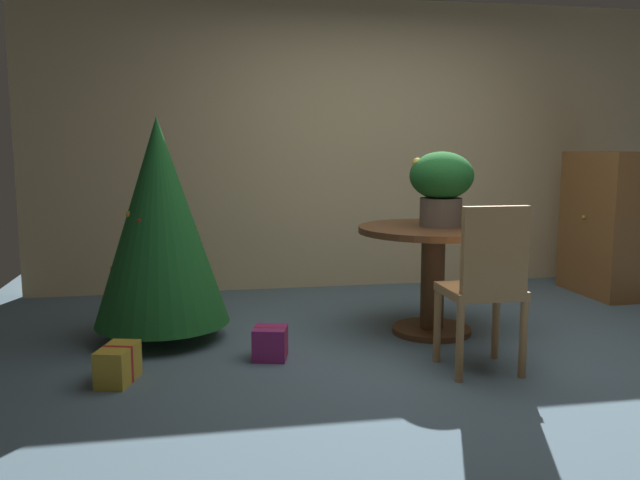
{
  "coord_description": "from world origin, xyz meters",
  "views": [
    {
      "loc": [
        -1.48,
        -3.68,
        1.28
      ],
      "look_at": [
        -0.76,
        0.21,
        0.72
      ],
      "focal_mm": 36.53,
      "sensor_mm": 36.0,
      "label": 1
    }
  ],
  "objects_px": {
    "round_dining_table": "(433,258)",
    "wooden_chair_near": "(486,281)",
    "gift_box_gold": "(118,364)",
    "gift_box_purple": "(270,343)",
    "holiday_tree": "(160,222)",
    "wooden_cabinet": "(609,224)",
    "flower_vase": "(441,183)"
  },
  "relations": [
    {
      "from": "round_dining_table",
      "to": "wooden_chair_near",
      "type": "xyz_separation_m",
      "value": [
        0.0,
        -0.85,
        0.01
      ]
    },
    {
      "from": "gift_box_gold",
      "to": "gift_box_purple",
      "type": "height_order",
      "value": "gift_box_gold"
    },
    {
      "from": "gift_box_purple",
      "to": "wooden_chair_near",
      "type": "bearing_deg",
      "value": -22.6
    },
    {
      "from": "gift_box_gold",
      "to": "holiday_tree",
      "type": "bearing_deg",
      "value": 75.65
    },
    {
      "from": "wooden_cabinet",
      "to": "wooden_chair_near",
      "type": "bearing_deg",
      "value": -138.2
    },
    {
      "from": "flower_vase",
      "to": "wooden_chair_near",
      "type": "xyz_separation_m",
      "value": [
        -0.05,
        -0.87,
        -0.5
      ]
    },
    {
      "from": "flower_vase",
      "to": "gift_box_gold",
      "type": "relative_size",
      "value": 1.57
    },
    {
      "from": "flower_vase",
      "to": "holiday_tree",
      "type": "xyz_separation_m",
      "value": [
        -1.88,
        0.16,
        -0.24
      ]
    },
    {
      "from": "round_dining_table",
      "to": "wooden_cabinet",
      "type": "height_order",
      "value": "wooden_cabinet"
    },
    {
      "from": "gift_box_gold",
      "to": "gift_box_purple",
      "type": "bearing_deg",
      "value": 15.91
    },
    {
      "from": "wooden_cabinet",
      "to": "gift_box_purple",
      "type": "bearing_deg",
      "value": -158.07
    },
    {
      "from": "gift_box_gold",
      "to": "gift_box_purple",
      "type": "xyz_separation_m",
      "value": [
        0.87,
        0.25,
        -0.0
      ]
    },
    {
      "from": "wooden_chair_near",
      "to": "holiday_tree",
      "type": "relative_size",
      "value": 0.65
    },
    {
      "from": "flower_vase",
      "to": "wooden_chair_near",
      "type": "distance_m",
      "value": 1.0
    },
    {
      "from": "flower_vase",
      "to": "gift_box_gold",
      "type": "bearing_deg",
      "value": -163.24
    },
    {
      "from": "round_dining_table",
      "to": "gift_box_gold",
      "type": "distance_m",
      "value": 2.17
    },
    {
      "from": "round_dining_table",
      "to": "holiday_tree",
      "type": "distance_m",
      "value": 1.86
    },
    {
      "from": "flower_vase",
      "to": "gift_box_purple",
      "type": "relative_size",
      "value": 2.11
    },
    {
      "from": "gift_box_gold",
      "to": "gift_box_purple",
      "type": "relative_size",
      "value": 1.34
    },
    {
      "from": "flower_vase",
      "to": "gift_box_purple",
      "type": "distance_m",
      "value": 1.59
    },
    {
      "from": "flower_vase",
      "to": "gift_box_gold",
      "type": "xyz_separation_m",
      "value": [
        -2.09,
        -0.63,
        -0.94
      ]
    },
    {
      "from": "round_dining_table",
      "to": "flower_vase",
      "type": "xyz_separation_m",
      "value": [
        0.05,
        0.02,
        0.51
      ]
    },
    {
      "from": "round_dining_table",
      "to": "gift_box_purple",
      "type": "relative_size",
      "value": 4.28
    },
    {
      "from": "flower_vase",
      "to": "gift_box_purple",
      "type": "height_order",
      "value": "flower_vase"
    },
    {
      "from": "flower_vase",
      "to": "holiday_tree",
      "type": "relative_size",
      "value": 0.34
    },
    {
      "from": "wooden_chair_near",
      "to": "holiday_tree",
      "type": "xyz_separation_m",
      "value": [
        -1.83,
        1.03,
        0.26
      ]
    },
    {
      "from": "round_dining_table",
      "to": "gift_box_gold",
      "type": "xyz_separation_m",
      "value": [
        -2.03,
        -0.61,
        -0.43
      ]
    },
    {
      "from": "wooden_chair_near",
      "to": "holiday_tree",
      "type": "height_order",
      "value": "holiday_tree"
    },
    {
      "from": "holiday_tree",
      "to": "gift_box_gold",
      "type": "relative_size",
      "value": 4.57
    },
    {
      "from": "wooden_chair_near",
      "to": "gift_box_gold",
      "type": "xyz_separation_m",
      "value": [
        -2.03,
        0.24,
        -0.44
      ]
    },
    {
      "from": "flower_vase",
      "to": "round_dining_table",
      "type": "bearing_deg",
      "value": -158.34
    },
    {
      "from": "gift_box_purple",
      "to": "round_dining_table",
      "type": "bearing_deg",
      "value": 17.16
    }
  ]
}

